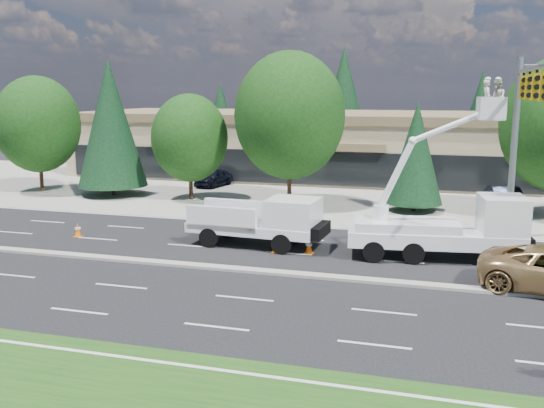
% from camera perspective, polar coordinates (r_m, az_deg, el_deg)
% --- Properties ---
extents(ground, '(140.00, 140.00, 0.00)m').
position_cam_1_polar(ground, '(25.11, -0.28, -6.53)').
color(ground, black).
rests_on(ground, ground).
extents(concrete_apron, '(140.00, 22.00, 0.01)m').
position_cam_1_polar(concrete_apron, '(44.17, 7.03, 0.92)').
color(concrete_apron, gray).
rests_on(concrete_apron, ground).
extents(road_median, '(120.00, 0.55, 0.12)m').
position_cam_1_polar(road_median, '(25.09, -0.28, -6.40)').
color(road_median, gray).
rests_on(road_median, ground).
extents(strip_mall, '(50.40, 15.40, 5.50)m').
position_cam_1_polar(strip_mall, '(53.61, 8.79, 5.63)').
color(strip_mall, tan).
rests_on(strip_mall, ground).
extents(tree_front_a, '(6.11, 6.11, 8.48)m').
position_cam_1_polar(tree_front_a, '(47.72, -21.19, 7.00)').
color(tree_front_a, '#332114').
rests_on(tree_front_a, ground).
extents(tree_front_b, '(4.87, 4.87, 9.60)m').
position_cam_1_polar(tree_front_b, '(44.36, -14.96, 7.38)').
color(tree_front_b, '#332114').
rests_on(tree_front_b, ground).
extents(tree_front_c, '(5.20, 5.20, 7.22)m').
position_cam_1_polar(tree_front_c, '(41.66, -7.75, 6.17)').
color(tree_front_c, '#332114').
rests_on(tree_front_c, ground).
extents(tree_front_d, '(7.15, 7.15, 9.92)m').
position_cam_1_polar(tree_front_d, '(39.28, 1.68, 8.31)').
color(tree_front_d, '#332114').
rests_on(tree_front_d, ground).
extents(tree_front_e, '(3.43, 3.43, 6.77)m').
position_cam_1_polar(tree_front_e, '(38.24, 13.39, 4.69)').
color(tree_front_e, '#332114').
rests_on(tree_front_e, ground).
extents(tree_back_a, '(4.22, 4.22, 8.32)m').
position_cam_1_polar(tree_back_a, '(69.63, -4.85, 8.20)').
color(tree_back_a, '#332114').
rests_on(tree_back_a, ground).
extents(tree_back_b, '(6.02, 6.02, 11.88)m').
position_cam_1_polar(tree_back_b, '(65.91, 6.75, 9.69)').
color(tree_back_b, '#332114').
rests_on(tree_back_b, ground).
extents(tree_back_c, '(4.80, 4.80, 9.45)m').
position_cam_1_polar(tree_back_c, '(65.14, 19.08, 8.03)').
color(tree_back_c, '#332114').
rests_on(tree_back_c, ground).
extents(signal_mast, '(2.76, 10.16, 9.00)m').
position_cam_1_polar(signal_mast, '(30.27, 22.45, 7.28)').
color(signal_mast, gray).
rests_on(signal_mast, ground).
extents(utility_pickup, '(6.43, 2.82, 2.41)m').
position_cam_1_polar(utility_pickup, '(29.13, -0.87, -2.08)').
color(utility_pickup, white).
rests_on(utility_pickup, ground).
extents(bucket_truck, '(7.83, 3.29, 7.97)m').
position_cam_1_polar(bucket_truck, '(27.90, 16.45, -1.58)').
color(bucket_truck, white).
rests_on(bucket_truck, ground).
extents(traffic_cone_a, '(0.40, 0.40, 0.70)m').
position_cam_1_polar(traffic_cone_a, '(32.75, -17.81, -2.34)').
color(traffic_cone_a, '#FF6908').
rests_on(traffic_cone_a, ground).
extents(traffic_cone_b, '(0.40, 0.40, 0.70)m').
position_cam_1_polar(traffic_cone_b, '(28.11, 0.37, -3.93)').
color(traffic_cone_b, '#FF6908').
rests_on(traffic_cone_b, ground).
extents(traffic_cone_c, '(0.40, 0.40, 0.70)m').
position_cam_1_polar(traffic_cone_c, '(28.04, 3.49, -3.99)').
color(traffic_cone_c, '#FF6908').
rests_on(traffic_cone_c, ground).
extents(parked_car_west, '(2.35, 4.19, 1.35)m').
position_cam_1_polar(parked_car_west, '(47.73, -5.49, 2.49)').
color(parked_car_west, black).
rests_on(parked_car_west, ground).
extents(parked_car_east, '(2.38, 4.96, 1.57)m').
position_cam_1_polar(parked_car_east, '(39.87, 21.11, 0.36)').
color(parked_car_east, black).
rests_on(parked_car_east, ground).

